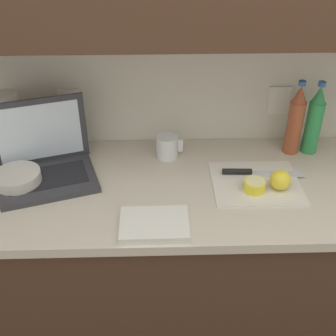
{
  "coord_description": "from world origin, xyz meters",
  "views": [
    {
      "loc": [
        -0.39,
        -1.26,
        1.84
      ],
      "look_at": [
        -0.36,
        -0.01,
        1.02
      ],
      "focal_mm": 45.0,
      "sensor_mm": 36.0,
      "label": 1
    }
  ],
  "objects_px": {
    "knife": "(248,172)",
    "bottle_green_soda": "(314,121)",
    "laptop": "(45,160)",
    "bowl_white": "(18,180)",
    "cutting_board": "(256,183)",
    "lemon_whole_beside": "(280,180)",
    "measuring_cup": "(167,147)",
    "paper_towel_roll": "(10,125)",
    "lemon_half_cut": "(254,185)",
    "bottle_oil_tall": "(295,121)"
  },
  "relations": [
    {
      "from": "bottle_green_soda",
      "to": "bowl_white",
      "type": "distance_m",
      "value": 1.15
    },
    {
      "from": "lemon_whole_beside",
      "to": "bottle_oil_tall",
      "type": "bearing_deg",
      "value": 67.05
    },
    {
      "from": "knife",
      "to": "lemon_whole_beside",
      "type": "height_order",
      "value": "lemon_whole_beside"
    },
    {
      "from": "bottle_oil_tall",
      "to": "bowl_white",
      "type": "relative_size",
      "value": 1.83
    },
    {
      "from": "knife",
      "to": "bowl_white",
      "type": "distance_m",
      "value": 0.85
    },
    {
      "from": "lemon_half_cut",
      "to": "paper_towel_roll",
      "type": "height_order",
      "value": "paper_towel_roll"
    },
    {
      "from": "bowl_white",
      "to": "paper_towel_roll",
      "type": "bearing_deg",
      "value": 107.24
    },
    {
      "from": "laptop",
      "to": "lemon_whole_beside",
      "type": "bearing_deg",
      "value": -26.1
    },
    {
      "from": "bottle_green_soda",
      "to": "paper_towel_roll",
      "type": "height_order",
      "value": "bottle_green_soda"
    },
    {
      "from": "bottle_oil_tall",
      "to": "laptop",
      "type": "bearing_deg",
      "value": -171.74
    },
    {
      "from": "laptop",
      "to": "bottle_oil_tall",
      "type": "height_order",
      "value": "bottle_oil_tall"
    },
    {
      "from": "lemon_half_cut",
      "to": "bottle_oil_tall",
      "type": "height_order",
      "value": "bottle_oil_tall"
    },
    {
      "from": "knife",
      "to": "bottle_green_soda",
      "type": "relative_size",
      "value": 1.01
    },
    {
      "from": "cutting_board",
      "to": "bottle_oil_tall",
      "type": "relative_size",
      "value": 1.04
    },
    {
      "from": "laptop",
      "to": "paper_towel_roll",
      "type": "height_order",
      "value": "laptop"
    },
    {
      "from": "lemon_whole_beside",
      "to": "knife",
      "type": "bearing_deg",
      "value": 134.59
    },
    {
      "from": "cutting_board",
      "to": "measuring_cup",
      "type": "relative_size",
      "value": 2.99
    },
    {
      "from": "laptop",
      "to": "bottle_oil_tall",
      "type": "bearing_deg",
      "value": -9.43
    },
    {
      "from": "bottle_green_soda",
      "to": "knife",
      "type": "bearing_deg",
      "value": -148.54
    },
    {
      "from": "laptop",
      "to": "knife",
      "type": "xyz_separation_m",
      "value": [
        0.76,
        -0.03,
        -0.05
      ]
    },
    {
      "from": "lemon_whole_beside",
      "to": "paper_towel_roll",
      "type": "relative_size",
      "value": 0.28
    },
    {
      "from": "lemon_whole_beside",
      "to": "paper_towel_roll",
      "type": "height_order",
      "value": "paper_towel_roll"
    },
    {
      "from": "cutting_board",
      "to": "paper_towel_roll",
      "type": "xyz_separation_m",
      "value": [
        -0.93,
        0.24,
        0.13
      ]
    },
    {
      "from": "bottle_green_soda",
      "to": "measuring_cup",
      "type": "height_order",
      "value": "bottle_green_soda"
    },
    {
      "from": "lemon_whole_beside",
      "to": "measuring_cup",
      "type": "height_order",
      "value": "measuring_cup"
    },
    {
      "from": "knife",
      "to": "measuring_cup",
      "type": "distance_m",
      "value": 0.34
    },
    {
      "from": "bottle_green_soda",
      "to": "lemon_half_cut",
      "type": "bearing_deg",
      "value": -135.62
    },
    {
      "from": "bottle_oil_tall",
      "to": "paper_towel_roll",
      "type": "distance_m",
      "value": 1.12
    },
    {
      "from": "bottle_oil_tall",
      "to": "measuring_cup",
      "type": "height_order",
      "value": "bottle_oil_tall"
    },
    {
      "from": "lemon_whole_beside",
      "to": "measuring_cup",
      "type": "relative_size",
      "value": 0.69
    },
    {
      "from": "bottle_green_soda",
      "to": "cutting_board",
      "type": "bearing_deg",
      "value": -139.56
    },
    {
      "from": "bottle_oil_tall",
      "to": "lemon_whole_beside",
      "type": "bearing_deg",
      "value": -112.95
    },
    {
      "from": "paper_towel_roll",
      "to": "lemon_whole_beside",
      "type": "bearing_deg",
      "value": -15.43
    },
    {
      "from": "knife",
      "to": "bottle_oil_tall",
      "type": "xyz_separation_m",
      "value": [
        0.21,
        0.17,
        0.13
      ]
    },
    {
      "from": "cutting_board",
      "to": "measuring_cup",
      "type": "height_order",
      "value": "measuring_cup"
    },
    {
      "from": "bowl_white",
      "to": "measuring_cup",
      "type": "bearing_deg",
      "value": 19.45
    },
    {
      "from": "bottle_oil_tall",
      "to": "cutting_board",
      "type": "bearing_deg",
      "value": -129.91
    },
    {
      "from": "lemon_half_cut",
      "to": "bottle_oil_tall",
      "type": "relative_size",
      "value": 0.25
    },
    {
      "from": "cutting_board",
      "to": "lemon_whole_beside",
      "type": "xyz_separation_m",
      "value": [
        0.08,
        -0.04,
        0.04
      ]
    },
    {
      "from": "bottle_green_soda",
      "to": "laptop",
      "type": "bearing_deg",
      "value": -172.34
    },
    {
      "from": "cutting_board",
      "to": "bottle_green_soda",
      "type": "distance_m",
      "value": 0.37
    },
    {
      "from": "bottle_green_soda",
      "to": "bowl_white",
      "type": "xyz_separation_m",
      "value": [
        -1.13,
        -0.22,
        -0.11
      ]
    },
    {
      "from": "knife",
      "to": "bottle_green_soda",
      "type": "xyz_separation_m",
      "value": [
        0.28,
        0.17,
        0.12
      ]
    },
    {
      "from": "cutting_board",
      "to": "measuring_cup",
      "type": "xyz_separation_m",
      "value": [
        -0.32,
        0.2,
        0.04
      ]
    },
    {
      "from": "laptop",
      "to": "bottle_oil_tall",
      "type": "distance_m",
      "value": 0.98
    },
    {
      "from": "knife",
      "to": "paper_towel_roll",
      "type": "relative_size",
      "value": 1.16
    },
    {
      "from": "knife",
      "to": "bottle_oil_tall",
      "type": "height_order",
      "value": "bottle_oil_tall"
    },
    {
      "from": "bottle_green_soda",
      "to": "paper_towel_roll",
      "type": "bearing_deg",
      "value": 179.4
    },
    {
      "from": "cutting_board",
      "to": "laptop",
      "type": "bearing_deg",
      "value": 173.79
    },
    {
      "from": "laptop",
      "to": "cutting_board",
      "type": "relative_size",
      "value": 1.29
    }
  ]
}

